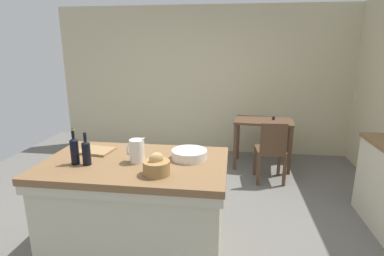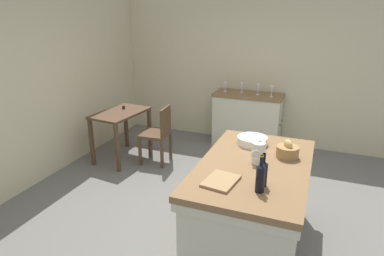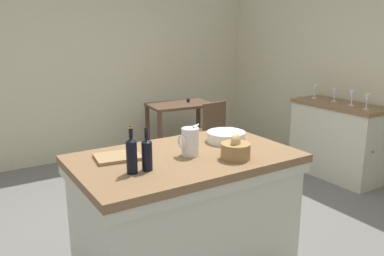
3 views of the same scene
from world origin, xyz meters
TOP-DOWN VIEW (x-y plane):
  - ground_plane at (0.00, 0.00)m, footprint 6.76×6.76m
  - wall_back at (0.00, 2.60)m, footprint 5.32×0.12m
  - wall_right at (2.60, 0.00)m, footprint 0.12×5.20m
  - island_table at (-0.34, -0.47)m, footprint 1.64×1.00m
  - side_cabinet at (2.26, 0.16)m, footprint 0.52×1.16m
  - writing_desk at (1.01, 1.89)m, footprint 0.95×0.65m
  - wooden_chair at (1.07, 1.27)m, footprint 0.43×0.43m
  - pitcher at (-0.31, -0.49)m, footprint 0.17×0.13m
  - wash_bowl at (0.13, -0.35)m, footprint 0.32×0.32m
  - bread_basket at (-0.07, -0.74)m, footprint 0.22×0.22m
  - cutting_board at (-0.80, -0.28)m, footprint 0.35×0.29m
  - wine_bottle_dark at (-0.72, -0.61)m, footprint 0.07×0.07m
  - wine_bottle_amber at (-0.83, -0.61)m, footprint 0.07×0.07m
  - wine_glass_far_left at (2.21, -0.22)m, footprint 0.07×0.07m
  - wine_glass_left at (2.26, 0.01)m, footprint 0.07×0.07m
  - wine_glass_middle at (2.31, 0.29)m, footprint 0.07×0.07m
  - wine_glass_right at (2.27, 0.58)m, footprint 0.07×0.07m

SIDE VIEW (x-z plane):
  - ground_plane at x=0.00m, z-range 0.00..0.00m
  - side_cabinet at x=2.26m, z-range 0.00..0.93m
  - island_table at x=-0.34m, z-range 0.03..0.94m
  - wooden_chair at x=1.07m, z-range 0.04..0.95m
  - writing_desk at x=1.01m, z-range 0.23..1.06m
  - cutting_board at x=-0.80m, z-range 0.91..0.93m
  - wash_bowl at x=0.13m, z-range 0.91..0.99m
  - bread_basket at x=-0.07m, z-range 0.88..1.07m
  - pitcher at x=-0.31m, z-range 0.89..1.14m
  - wine_bottle_dark at x=-0.72m, z-range 0.88..1.17m
  - wine_bottle_amber at x=-0.83m, z-range 0.88..1.20m
  - wine_glass_middle at x=2.31m, z-range 0.96..1.13m
  - wine_glass_right at x=2.27m, z-range 0.96..1.14m
  - wine_glass_far_left at x=2.21m, z-range 0.97..1.14m
  - wine_glass_left at x=2.26m, z-range 0.97..1.14m
  - wall_back at x=0.00m, z-range 0.00..2.60m
  - wall_right at x=2.60m, z-range 0.00..2.60m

